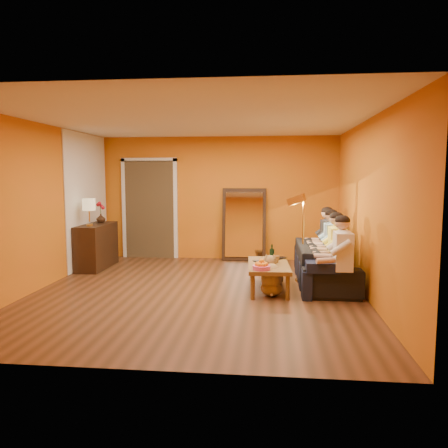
# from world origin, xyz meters

# --- Properties ---
(room_shell) EXTENTS (5.00, 5.50, 2.60)m
(room_shell) POSITION_xyz_m (0.00, 0.37, 1.30)
(room_shell) COLOR brown
(room_shell) RESTS_ON ground
(white_accent) EXTENTS (0.02, 1.90, 2.58)m
(white_accent) POSITION_xyz_m (-2.48, 1.75, 1.30)
(white_accent) COLOR white
(white_accent) RESTS_ON wall_left
(doorway_recess) EXTENTS (1.06, 0.30, 2.10)m
(doorway_recess) POSITION_xyz_m (-1.50, 2.83, 1.05)
(doorway_recess) COLOR #3F2D19
(doorway_recess) RESTS_ON floor
(door_jamb_left) EXTENTS (0.08, 0.06, 2.20)m
(door_jamb_left) POSITION_xyz_m (-2.07, 2.71, 1.05)
(door_jamb_left) COLOR white
(door_jamb_left) RESTS_ON wall_back
(door_jamb_right) EXTENTS (0.08, 0.06, 2.20)m
(door_jamb_right) POSITION_xyz_m (-0.93, 2.71, 1.05)
(door_jamb_right) COLOR white
(door_jamb_right) RESTS_ON wall_back
(door_header) EXTENTS (1.22, 0.06, 0.08)m
(door_header) POSITION_xyz_m (-1.50, 2.71, 2.12)
(door_header) COLOR white
(door_header) RESTS_ON wall_back
(mirror_frame) EXTENTS (0.92, 0.27, 1.51)m
(mirror_frame) POSITION_xyz_m (0.55, 2.63, 0.76)
(mirror_frame) COLOR #311C10
(mirror_frame) RESTS_ON floor
(mirror_glass) EXTENTS (0.78, 0.21, 1.35)m
(mirror_glass) POSITION_xyz_m (0.55, 2.59, 0.76)
(mirror_glass) COLOR white
(mirror_glass) RESTS_ON mirror_frame
(sideboard) EXTENTS (0.44, 1.18, 0.85)m
(sideboard) POSITION_xyz_m (-2.24, 1.55, 0.42)
(sideboard) COLOR #311C10
(sideboard) RESTS_ON floor
(table_lamp) EXTENTS (0.24, 0.24, 0.51)m
(table_lamp) POSITION_xyz_m (-2.24, 1.25, 1.10)
(table_lamp) COLOR beige
(table_lamp) RESTS_ON sideboard
(sofa) EXTENTS (2.22, 0.87, 0.65)m
(sofa) POSITION_xyz_m (2.00, 0.79, 0.32)
(sofa) COLOR black
(sofa) RESTS_ON floor
(coffee_table) EXTENTS (0.68, 1.25, 0.42)m
(coffee_table) POSITION_xyz_m (1.08, 0.22, 0.21)
(coffee_table) COLOR brown
(coffee_table) RESTS_ON floor
(floor_lamp) EXTENTS (0.36, 0.32, 1.44)m
(floor_lamp) POSITION_xyz_m (1.65, 0.85, 0.72)
(floor_lamp) COLOR gold
(floor_lamp) RESTS_ON floor
(dog) EXTENTS (0.50, 0.60, 0.61)m
(dog) POSITION_xyz_m (1.13, -0.04, 0.30)
(dog) COLOR #A9804C
(dog) RESTS_ON floor
(person_far_left) EXTENTS (0.70, 0.44, 1.22)m
(person_far_left) POSITION_xyz_m (2.13, -0.21, 0.61)
(person_far_left) COLOR silver
(person_far_left) RESTS_ON sofa
(person_mid_left) EXTENTS (0.70, 0.44, 1.22)m
(person_mid_left) POSITION_xyz_m (2.13, 0.34, 0.61)
(person_mid_left) COLOR #FFF254
(person_mid_left) RESTS_ON sofa
(person_mid_right) EXTENTS (0.70, 0.44, 1.22)m
(person_mid_right) POSITION_xyz_m (2.13, 0.89, 0.61)
(person_mid_right) COLOR #86B1CF
(person_mid_right) RESTS_ON sofa
(person_far_right) EXTENTS (0.70, 0.44, 1.22)m
(person_far_right) POSITION_xyz_m (2.13, 1.44, 0.61)
(person_far_right) COLOR #2C2D31
(person_far_right) RESTS_ON sofa
(fruit_bowl) EXTENTS (0.26, 0.26, 0.16)m
(fruit_bowl) POSITION_xyz_m (0.98, -0.23, 0.50)
(fruit_bowl) COLOR #EE5490
(fruit_bowl) RESTS_ON coffee_table
(wine_bottle) EXTENTS (0.07, 0.07, 0.31)m
(wine_bottle) POSITION_xyz_m (1.13, 0.17, 0.58)
(wine_bottle) COLOR black
(wine_bottle) RESTS_ON coffee_table
(tumbler) EXTENTS (0.12, 0.12, 0.10)m
(tumbler) POSITION_xyz_m (1.20, 0.34, 0.47)
(tumbler) COLOR #B27F3F
(tumbler) RESTS_ON coffee_table
(laptop) EXTENTS (0.38, 0.36, 0.03)m
(laptop) POSITION_xyz_m (1.26, 0.57, 0.43)
(laptop) COLOR black
(laptop) RESTS_ON coffee_table
(book_lower) EXTENTS (0.19, 0.24, 0.02)m
(book_lower) POSITION_xyz_m (0.90, 0.02, 0.43)
(book_lower) COLOR #311C10
(book_lower) RESTS_ON coffee_table
(book_mid) EXTENTS (0.29, 0.33, 0.02)m
(book_mid) POSITION_xyz_m (0.91, 0.03, 0.45)
(book_mid) COLOR #AD1323
(book_mid) RESTS_ON book_lower
(book_upper) EXTENTS (0.29, 0.30, 0.02)m
(book_upper) POSITION_xyz_m (0.90, 0.01, 0.47)
(book_upper) COLOR black
(book_upper) RESTS_ON book_mid
(vase) EXTENTS (0.17, 0.17, 0.18)m
(vase) POSITION_xyz_m (-2.24, 1.80, 0.94)
(vase) COLOR #311C10
(vase) RESTS_ON sideboard
(flowers) EXTENTS (0.17, 0.17, 0.42)m
(flowers) POSITION_xyz_m (-2.24, 1.80, 1.18)
(flowers) COLOR #AD1323
(flowers) RESTS_ON vase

